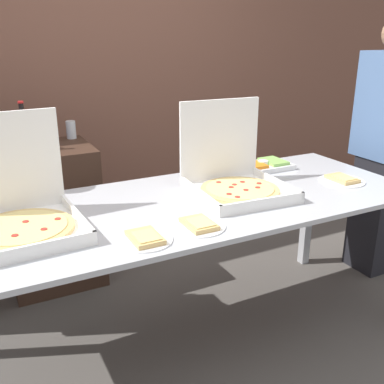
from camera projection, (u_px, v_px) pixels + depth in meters
name	position (u px, v px, depth m)	size (l,w,h in m)	color
ground_plane	(192.00, 338.00, 2.57)	(16.00, 16.00, 0.00)	#514C47
brick_wall_behind	(94.00, 66.00, 3.53)	(10.00, 0.06, 2.80)	brown
buffet_table	(192.00, 216.00, 2.32)	(2.43, 0.94, 0.84)	#B7BABF
pizza_box_near_left	(18.00, 212.00, 1.93)	(0.52, 0.53, 0.49)	white
pizza_box_near_right	(234.00, 177.00, 2.40)	(0.50, 0.52, 0.47)	white
paper_plate_front_right	(342.00, 180.00, 2.59)	(0.26, 0.26, 0.03)	white
paper_plate_front_left	(199.00, 225.00, 1.98)	(0.24, 0.24, 0.03)	white
paper_plate_front_center	(145.00, 238.00, 1.85)	(0.23, 0.23, 0.03)	white
veggie_tray	(263.00, 165.00, 2.82)	(0.36, 0.22, 0.05)	white
sideboard_podium	(51.00, 216.00, 3.05)	(0.60, 0.54, 0.95)	#382319
soda_bottle	(24.00, 129.00, 2.79)	(0.09, 0.09, 0.30)	black
soda_can_silver	(71.00, 130.00, 3.12)	(0.07, 0.07, 0.12)	silver
soda_can_colored	(51.00, 133.00, 3.00)	(0.07, 0.07, 0.12)	#334CB2
person_guest_cap	(383.00, 146.00, 3.04)	(0.22, 0.40, 1.75)	black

